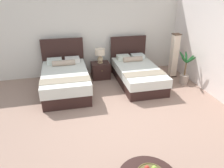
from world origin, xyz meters
name	(u,v)px	position (x,y,z in m)	size (l,w,h in m)	color
ground_plane	(120,122)	(0.00, 0.00, -0.01)	(9.22, 9.70, 0.02)	#9D7A6A
wall_back	(94,33)	(0.00, 3.05, 1.32)	(9.22, 0.12, 2.63)	silver
bed_near_window	(65,79)	(-1.06, 1.86, 0.33)	(1.27, 2.08, 1.26)	#311C19
bed_near_corner	(137,73)	(1.06, 1.87, 0.30)	(1.19, 2.14, 1.20)	#311C19
nightstand	(101,70)	(0.06, 2.49, 0.25)	(0.56, 0.49, 0.50)	#311C19
table_lamp	(100,54)	(0.06, 2.51, 0.78)	(0.30, 0.30, 0.45)	tan
floor_lamp_corner	(174,56)	(2.34, 2.09, 0.69)	(0.24, 0.24, 1.37)	#352519
potted_palm	(184,74)	(2.40, 1.47, 0.32)	(0.52, 0.58, 0.99)	gray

